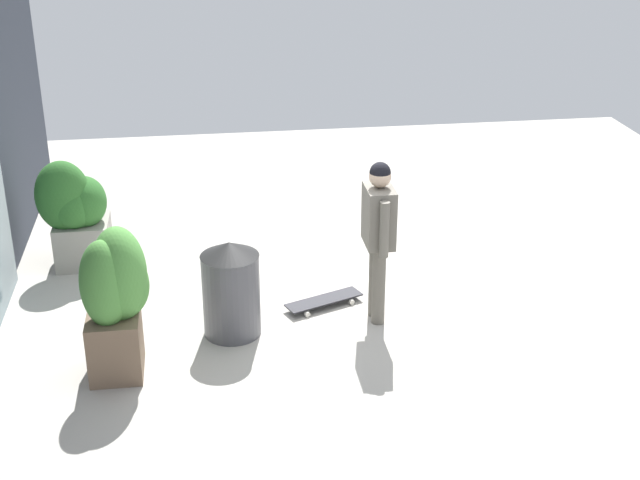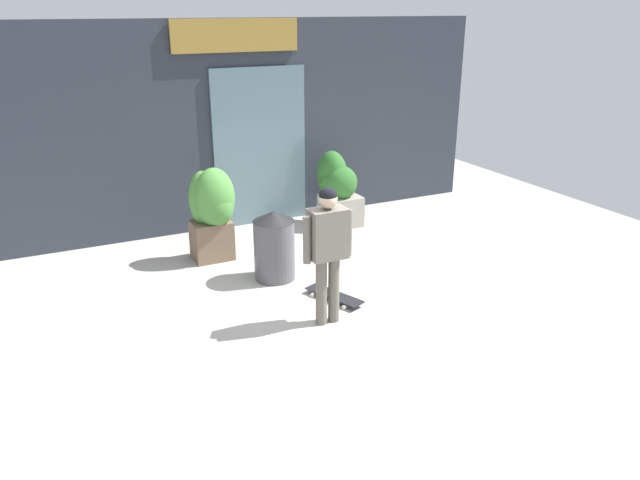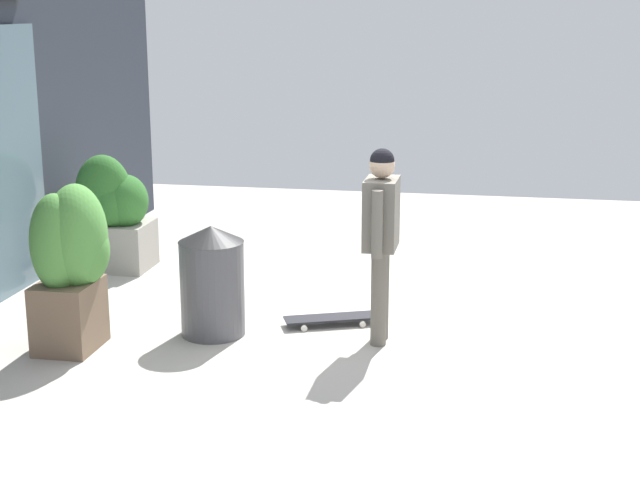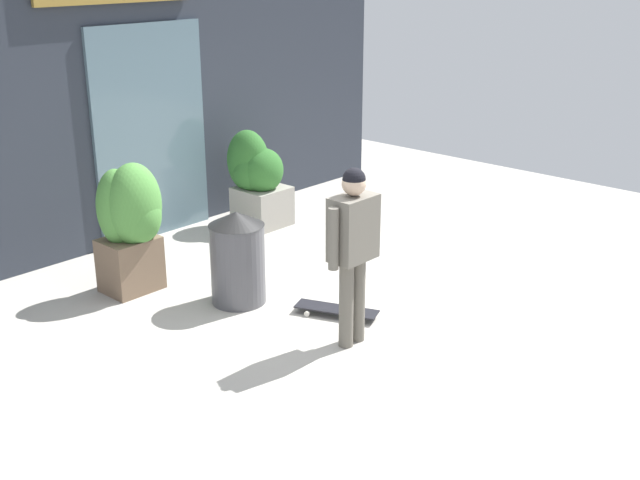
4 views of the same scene
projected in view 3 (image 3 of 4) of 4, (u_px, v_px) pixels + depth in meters
ground_plane at (324, 321)px, 8.34m from camera, size 12.00×12.00×0.00m
skateboarder at (381, 226)px, 7.59m from camera, size 0.60×0.26×1.63m
skateboard at (331, 318)px, 8.21m from camera, size 0.50×0.83×0.08m
planter_box_left at (72, 258)px, 7.49m from camera, size 0.62×0.57×1.36m
planter_box_right at (115, 210)px, 9.81m from camera, size 0.64×0.75×1.23m
trash_bin at (212, 280)px, 7.89m from camera, size 0.55×0.55×0.95m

